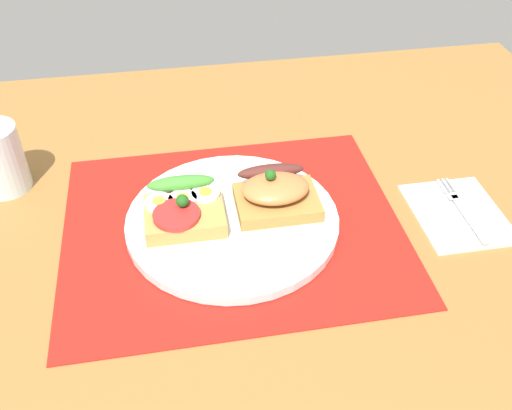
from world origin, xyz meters
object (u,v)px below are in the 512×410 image
Objects in this scene: sandwich_salmon at (276,192)px; sandwich_egg_tomato at (183,209)px; napkin at (458,213)px; fork at (461,207)px; plate at (232,221)px.

sandwich_egg_tomato is at bearing -175.87° from sandwich_salmon.
napkin is 0.84cm from fork.
sandwich_salmon reaches higher than napkin.
plate reaches higher than napkin.
napkin is 1.04× the size of fork.
napkin is at bearing -145.16° from fork.
fork reaches higher than napkin.
fork is at bearing -4.78° from sandwich_egg_tomato.
sandwich_salmon is (11.69, 0.84, 0.37)cm from sandwich_egg_tomato.
sandwich_salmon reaches higher than plate.
fork is at bearing -9.09° from sandwich_salmon.
sandwich_egg_tomato reaches higher than fork.
plate is at bearing 174.67° from napkin.
sandwich_salmon is at bearing 4.13° from sandwich_egg_tomato.
plate is 29.16cm from napkin.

